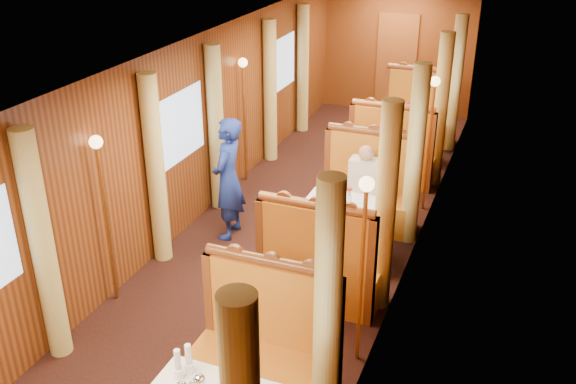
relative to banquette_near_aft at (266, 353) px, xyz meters
The scene contains 38 objects.
floor 2.63m from the banquette_near_aft, 106.79° to the left, with size 3.00×12.00×0.01m, color black, non-canonical shape.
ceiling 3.32m from the banquette_near_aft, 106.79° to the left, with size 3.00×12.00×0.01m, color silver, non-canonical shape.
wall_far 8.56m from the banquette_near_aft, 95.05° to the left, with size 3.00×2.50×0.01m, color brown, non-canonical shape.
wall_left 3.45m from the banquette_near_aft, 132.15° to the left, with size 12.00×2.50×0.01m, color brown, non-canonical shape.
wall_right 2.72m from the banquette_near_aft, 73.21° to the left, with size 12.00×2.50×0.01m, color brown, non-canonical shape.
doorway_far 8.51m from the banquette_near_aft, 95.07° to the left, with size 0.80×0.04×2.00m, color brown.
banquette_near_aft is the anchor object (origin of this frame).
table_mid 2.49m from the banquette_near_aft, 90.00° to the left, with size 1.05×0.72×0.75m, color white.
banquette_mid_fwd 1.47m from the banquette_near_aft, 90.00° to the left, with size 1.30×0.55×1.34m.
banquette_mid_aft 3.50m from the banquette_near_aft, 90.00° to the left, with size 1.30×0.55×1.34m.
table_far 5.99m from the banquette_near_aft, 90.00° to the left, with size 1.05×0.72×0.75m, color white.
banquette_far_fwd 4.97m from the banquette_near_aft, 90.00° to the left, with size 1.30×0.55×1.34m.
banquette_far_aft 7.00m from the banquette_near_aft, 90.00° to the left, with size 1.30×0.55×1.34m.
cup_inboard 1.04m from the banquette_near_aft, 112.11° to the right, with size 0.08×0.08×0.26m.
cup_outboard 0.96m from the banquette_near_aft, 111.41° to the right, with size 0.08×0.08×0.26m.
rose_vase_mid 2.50m from the banquette_near_aft, 89.22° to the left, with size 0.06×0.06×0.36m.
rose_vase_far 6.04m from the banquette_near_aft, 89.90° to the left, with size 0.06×0.06×0.36m.
curtain_left_near_b 2.27m from the banquette_near_aft, behind, with size 0.22×0.22×2.35m, color tan.
window_right_near 1.62m from the banquette_near_aft, 54.07° to the right, with size 1.20×0.90×0.01m, color #94ADD0, non-canonical shape.
curtain_right_near_b 1.01m from the banquette_near_aft, 20.40° to the right, with size 0.22×0.22×2.35m, color tan.
window_left_mid 3.50m from the banquette_near_aft, 131.96° to the left, with size 1.20×0.90×0.01m, color #94ADD0, non-canonical shape.
curtain_left_mid_a 2.83m from the banquette_near_aft, 141.31° to the left, with size 0.22×0.22×2.35m, color tan.
curtain_left_mid_b 3.97m from the banquette_near_aft, 123.11° to the left, with size 0.22×0.22×2.35m, color tan.
window_right_mid 2.79m from the banquette_near_aft, 73.53° to the left, with size 1.20×0.90×0.01m, color #94ADD0, non-canonical shape.
curtain_right_mid_a 1.97m from the banquette_near_aft, 69.73° to the left, with size 0.22×0.22×2.35m, color tan.
curtain_right_mid_b 3.41m from the banquette_near_aft, 79.08° to the left, with size 0.22×0.22×2.35m, color tan.
window_left_far 6.47m from the banquette_near_aft, 110.47° to the left, with size 1.20×0.90×0.01m, color #94ADD0, non-canonical shape.
curtain_left_far_a 5.67m from the banquette_near_aft, 112.25° to the left, with size 0.22×0.22×2.35m, color tan.
curtain_left_far_b 7.13m from the banquette_near_aft, 107.48° to the left, with size 0.22×0.22×2.35m, color tan.
window_right_far 6.12m from the banquette_near_aft, 83.00° to the left, with size 1.20×0.90×0.01m, color #94ADD0, non-canonical shape.
curtain_right_far_a 5.30m from the banquette_near_aft, 83.10° to the left, with size 0.22×0.22×2.35m, color tan.
curtain_right_far_b 6.84m from the banquette_near_aft, 84.68° to the left, with size 0.22×0.22×2.35m, color tan.
sconce_left_fore 2.47m from the banquette_near_aft, 161.11° to the left, with size 0.14×0.14×1.95m.
sconce_right_fore 1.37m from the banquette_near_aft, 48.54° to the left, with size 0.14×0.14×1.95m.
sconce_left_aft 4.85m from the banquette_near_aft, 116.91° to the left, with size 0.14×0.14×1.95m.
sconce_right_aft 4.39m from the banquette_near_aft, 81.28° to the left, with size 0.14×0.14×1.95m.
steward 3.02m from the banquette_near_aft, 122.31° to the left, with size 0.59×0.39×1.63m, color navy.
passenger 3.29m from the banquette_near_aft, 90.00° to the left, with size 0.40×0.44×0.76m.
Camera 1 is at (2.58, -6.67, 4.18)m, focal length 40.00 mm.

